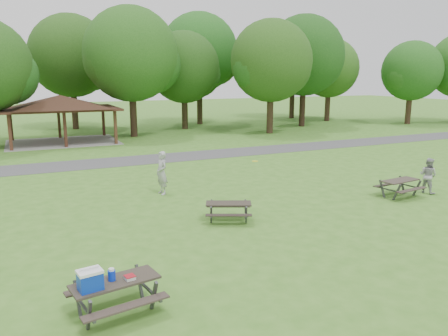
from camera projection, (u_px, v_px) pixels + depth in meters
ground at (246, 228)px, 15.35m from camera, size 160.00×160.00×0.00m
asphalt_path at (144, 160)px, 27.78m from camera, size 120.00×3.20×0.02m
pavilion at (60, 104)px, 34.38m from camera, size 8.60×7.01×3.76m
tree_row_e at (132, 57)px, 37.03m from camera, size 8.40×8.00×11.02m
tree_row_f at (185, 69)px, 42.79m from camera, size 7.35×7.00×9.55m
tree_row_g at (272, 63)px, 39.38m from camera, size 7.77×7.40×10.25m
tree_row_h at (305, 58)px, 44.81m from camera, size 8.61×8.20×11.37m
tree_row_i at (330, 70)px, 50.60m from camera, size 7.14×6.80×9.52m
tree_row_j at (412, 73)px, 47.36m from camera, size 6.72×6.40×8.96m
tree_deep_b at (72, 58)px, 42.47m from camera, size 8.40×8.00×11.13m
tree_deep_c at (200, 55)px, 46.80m from camera, size 8.82×8.40×11.90m
tree_deep_d at (294, 61)px, 53.55m from camera, size 8.40×8.00×11.27m
picnic_table_near at (108, 285)px, 9.54m from camera, size 2.14×1.83×1.33m
picnic_table_middle at (229, 207)px, 15.99m from camera, size 2.05×1.89×0.72m
picnic_table_far at (400, 184)px, 19.23m from camera, size 1.97×1.66×0.78m
frisbee_in_flight at (255, 161)px, 19.52m from camera, size 0.30×0.30×0.02m
frisbee_thrower at (162, 173)px, 19.57m from camera, size 0.58×0.78×1.95m
frisbee_catcher at (428, 176)px, 19.78m from camera, size 0.78×0.91×1.63m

